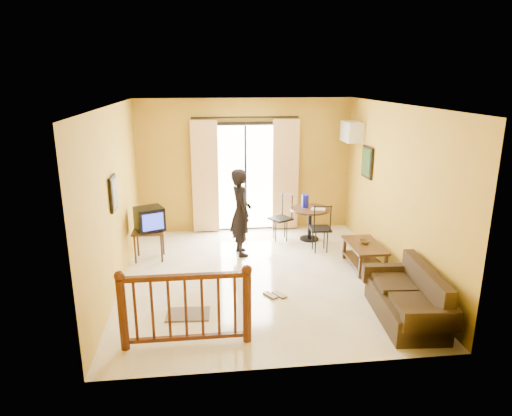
{
  "coord_description": "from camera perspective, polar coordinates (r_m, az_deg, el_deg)",
  "views": [
    {
      "loc": [
        -0.89,
        -6.95,
        3.21
      ],
      "look_at": [
        -0.04,
        0.2,
        1.13
      ],
      "focal_mm": 32.0,
      "sensor_mm": 36.0,
      "label": 1
    }
  ],
  "objects": [
    {
      "name": "serving_tray",
      "position": [
        9.17,
        7.78,
        -0.12
      ],
      "size": [
        0.33,
        0.27,
        0.02
      ],
      "primitive_type": "cube",
      "rotation": [
        0.0,
        0.0,
        -0.36
      ],
      "color": "#F0E5CC",
      "rests_on": "dining_table"
    },
    {
      "name": "television",
      "position": [
        8.37,
        -13.18,
        -1.33
      ],
      "size": [
        0.59,
        0.57,
        0.42
      ],
      "rotation": [
        0.0,
        0.0,
        0.4
      ],
      "color": "black",
      "rests_on": "tv_table"
    },
    {
      "name": "standing_person",
      "position": [
        8.38,
        -1.9,
        -0.55
      ],
      "size": [
        0.48,
        0.65,
        1.63
      ],
      "primitive_type": "imported",
      "rotation": [
        0.0,
        0.0,
        1.74
      ],
      "color": "black",
      "rests_on": "ground"
    },
    {
      "name": "dining_chairs",
      "position": [
        9.11,
        5.41,
        -4.63
      ],
      "size": [
        1.13,
        1.2,
        0.95
      ],
      "color": "black",
      "rests_on": "ground"
    },
    {
      "name": "balcony_door",
      "position": [
        9.64,
        -1.31,
        3.96
      ],
      "size": [
        2.25,
        0.14,
        2.46
      ],
      "color": "black",
      "rests_on": "ground"
    },
    {
      "name": "sofa",
      "position": [
        6.67,
        18.59,
        -10.91
      ],
      "size": [
        0.82,
        1.59,
        0.74
      ],
      "rotation": [
        0.0,
        0.0,
        -0.07
      ],
      "color": "black",
      "rests_on": "ground"
    },
    {
      "name": "botanical_print",
      "position": [
        8.95,
        13.72,
        5.59
      ],
      "size": [
        0.05,
        0.5,
        0.6
      ],
      "color": "black",
      "rests_on": "room_shell"
    },
    {
      "name": "coffee_table",
      "position": [
        8.16,
        13.4,
        -5.35
      ],
      "size": [
        0.54,
        0.98,
        0.43
      ],
      "color": "black",
      "rests_on": "ground"
    },
    {
      "name": "stair_balustrade",
      "position": [
        5.71,
        -8.8,
        -11.76
      ],
      "size": [
        1.63,
        0.13,
        1.04
      ],
      "color": "#471E0F",
      "rests_on": "ground"
    },
    {
      "name": "room_shell",
      "position": [
        7.17,
        0.52,
        3.94
      ],
      "size": [
        5.0,
        5.0,
        5.0
      ],
      "color": "white",
      "rests_on": "ground"
    },
    {
      "name": "dining_table",
      "position": [
        9.28,
        6.76,
        -0.89
      ],
      "size": [
        0.79,
        0.79,
        0.66
      ],
      "color": "black",
      "rests_on": "ground"
    },
    {
      "name": "sandals",
      "position": [
        7.06,
        2.38,
        -10.82
      ],
      "size": [
        0.35,
        0.27,
        0.03
      ],
      "color": "brown",
      "rests_on": "ground"
    },
    {
      "name": "tv_table",
      "position": [
        8.46,
        -13.27,
        -3.18
      ],
      "size": [
        0.56,
        0.46,
        0.56
      ],
      "color": "black",
      "rests_on": "ground"
    },
    {
      "name": "water_jug",
      "position": [
        9.25,
        6.15,
        0.87
      ],
      "size": [
        0.14,
        0.14,
        0.27
      ],
      "primitive_type": "cylinder",
      "color": "#1316B2",
      "rests_on": "dining_table"
    },
    {
      "name": "picture_left",
      "position": [
        7.08,
        -17.38,
        1.77
      ],
      "size": [
        0.05,
        0.42,
        0.52
      ],
      "color": "black",
      "rests_on": "room_shell"
    },
    {
      "name": "air_conditioner",
      "position": [
        9.44,
        11.85,
        9.3
      ],
      "size": [
        0.31,
        0.6,
        0.4
      ],
      "color": "white",
      "rests_on": "room_shell"
    },
    {
      "name": "doormat",
      "position": [
        6.63,
        -8.5,
        -12.99
      ],
      "size": [
        0.62,
        0.44,
        0.02
      ],
      "primitive_type": "cube",
      "rotation": [
        0.0,
        0.0,
        -0.06
      ],
      "color": "#63564F",
      "rests_on": "ground"
    },
    {
      "name": "ground",
      "position": [
        7.71,
        0.49,
        -8.54
      ],
      "size": [
        5.0,
        5.0,
        0.0
      ],
      "primitive_type": "plane",
      "color": "beige",
      "rests_on": "ground"
    },
    {
      "name": "bowl",
      "position": [
        8.14,
        13.38,
        -4.14
      ],
      "size": [
        0.22,
        0.22,
        0.05
      ],
      "primitive_type": "imported",
      "rotation": [
        0.0,
        0.0,
        -0.34
      ],
      "color": "brown",
      "rests_on": "coffee_table"
    }
  ]
}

